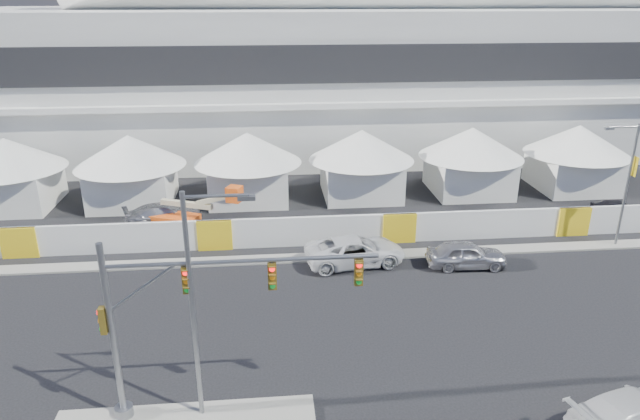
{
  "coord_description": "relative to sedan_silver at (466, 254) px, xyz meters",
  "views": [
    {
      "loc": [
        -2.53,
        -19.48,
        15.52
      ],
      "look_at": [
        0.33,
        10.0,
        4.18
      ],
      "focal_mm": 32.0,
      "sensor_mm": 36.0,
      "label": 1
    }
  ],
  "objects": [
    {
      "name": "pickup_curb",
      "position": [
        -6.58,
        1.08,
        0.04
      ],
      "size": [
        3.55,
        6.39,
        1.69
      ],
      "primitive_type": "imported",
      "rotation": [
        0.0,
        0.0,
        1.7
      ],
      "color": "silver",
      "rests_on": "ground"
    },
    {
      "name": "sedan_silver",
      "position": [
        0.0,
        0.0,
        0.0
      ],
      "size": [
        2.15,
        4.82,
        1.61
      ],
      "primitive_type": "imported",
      "rotation": [
        0.0,
        0.0,
        1.52
      ],
      "color": "#A8A7AB",
      "rests_on": "ground"
    },
    {
      "name": "far_curb",
      "position": [
        10.8,
        2.01,
        -0.75
      ],
      "size": [
        80.0,
        1.2,
        0.12
      ],
      "primitive_type": "cube",
      "color": "gray",
      "rests_on": "ground"
    },
    {
      "name": "lot_car_c",
      "position": [
        -19.16,
        8.56,
        -0.02
      ],
      "size": [
        3.86,
        5.82,
        1.57
      ],
      "primitive_type": "imported",
      "rotation": [
        0.0,
        0.0,
        1.91
      ],
      "color": "#9B9B9F",
      "rests_on": "ground"
    },
    {
      "name": "tent_row",
      "position": [
        -8.7,
        13.51,
        2.34
      ],
      "size": [
        53.4,
        8.4,
        5.4
      ],
      "color": "white",
      "rests_on": "ground"
    },
    {
      "name": "boom_lift",
      "position": [
        -17.71,
        7.57,
        0.17
      ],
      "size": [
        7.44,
        2.9,
        3.64
      ],
      "rotation": [
        0.0,
        0.0,
        -0.4
      ],
      "color": "#F75917",
      "rests_on": "ground"
    },
    {
      "name": "streetlight_median",
      "position": [
        -14.36,
        -11.61,
        4.6
      ],
      "size": [
        2.53,
        0.25,
        9.15
      ],
      "color": "slate",
      "rests_on": "median_island"
    },
    {
      "name": "traffic_mast",
      "position": [
        -15.43,
        -11.49,
        3.44
      ],
      "size": [
        10.14,
        0.71,
        7.32
      ],
      "color": "slate",
      "rests_on": "median_island"
    },
    {
      "name": "hoarding_fence",
      "position": [
        -3.2,
        4.01,
        0.19
      ],
      "size": [
        70.0,
        0.25,
        2.0
      ],
      "primitive_type": "cube",
      "color": "white",
      "rests_on": "ground"
    },
    {
      "name": "lot_car_b",
      "position": [
        13.89,
        6.71,
        -0.12
      ],
      "size": [
        2.34,
        4.23,
        1.36
      ],
      "primitive_type": "imported",
      "rotation": [
        0.0,
        0.0,
        1.38
      ],
      "color": "black",
      "rests_on": "ground"
    },
    {
      "name": "streetlight_curb",
      "position": [
        10.62,
        2.01,
        3.9
      ],
      "size": [
        2.4,
        0.54,
        8.09
      ],
      "color": "slate",
      "rests_on": "ground"
    },
    {
      "name": "stadium",
      "position": [
        -0.49,
        31.02,
        8.64
      ],
      "size": [
        80.0,
        24.8,
        21.98
      ],
      "color": "silver",
      "rests_on": "ground"
    },
    {
      "name": "ground",
      "position": [
        -9.2,
        -10.49,
        -0.81
      ],
      "size": [
        160.0,
        160.0,
        0.0
      ],
      "primitive_type": "plane",
      "color": "black",
      "rests_on": "ground"
    },
    {
      "name": "pickup_near",
      "position": [
        1.71,
        -14.03,
        -0.01
      ],
      "size": [
        3.54,
        5.89,
        1.6
      ],
      "primitive_type": "imported",
      "rotation": [
        0.0,
        0.0,
        1.82
      ],
      "color": "silver",
      "rests_on": "ground"
    }
  ]
}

